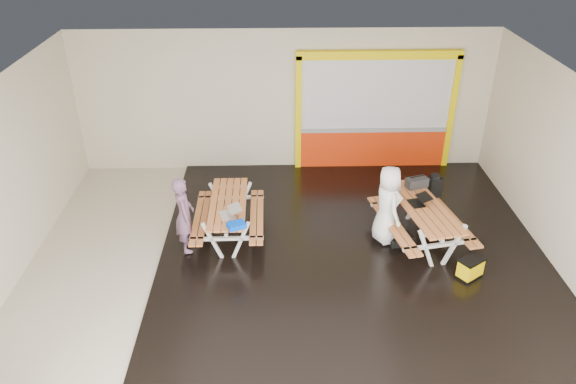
{
  "coord_description": "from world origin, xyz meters",
  "views": [
    {
      "loc": [
        -0.25,
        -8.64,
        6.42
      ],
      "look_at": [
        0.0,
        0.9,
        1.0
      ],
      "focal_mm": 34.39,
      "sensor_mm": 36.0,
      "label": 1
    }
  ],
  "objects_px": {
    "person_right": "(387,205)",
    "backpack": "(434,186)",
    "laptop_right": "(419,201)",
    "picnic_table_right": "(422,215)",
    "person_left": "(184,215)",
    "dark_case": "(400,239)",
    "fluke_bag": "(470,268)",
    "blue_pouch": "(236,225)",
    "picnic_table_left": "(229,211)",
    "laptop_left": "(230,213)",
    "toolbox": "(417,183)"
  },
  "relations": [
    {
      "from": "blue_pouch",
      "to": "person_left",
      "type": "bearing_deg",
      "value": 158.08
    },
    {
      "from": "person_right",
      "to": "blue_pouch",
      "type": "height_order",
      "value": "person_right"
    },
    {
      "from": "picnic_table_right",
      "to": "laptop_left",
      "type": "height_order",
      "value": "laptop_left"
    },
    {
      "from": "person_right",
      "to": "backpack",
      "type": "xyz_separation_m",
      "value": [
        1.17,
        0.92,
        -0.12
      ]
    },
    {
      "from": "laptop_left",
      "to": "toolbox",
      "type": "xyz_separation_m",
      "value": [
        3.8,
        0.93,
        0.09
      ]
    },
    {
      "from": "picnic_table_right",
      "to": "laptop_left",
      "type": "xyz_separation_m",
      "value": [
        -3.77,
        -0.17,
        0.21
      ]
    },
    {
      "from": "person_left",
      "to": "fluke_bag",
      "type": "relative_size",
      "value": 2.82
    },
    {
      "from": "toolbox",
      "to": "blue_pouch",
      "type": "bearing_deg",
      "value": -159.53
    },
    {
      "from": "picnic_table_right",
      "to": "dark_case",
      "type": "height_order",
      "value": "picnic_table_right"
    },
    {
      "from": "laptop_right",
      "to": "dark_case",
      "type": "distance_m",
      "value": 0.87
    },
    {
      "from": "person_right",
      "to": "laptop_left",
      "type": "relative_size",
      "value": 3.3
    },
    {
      "from": "picnic_table_right",
      "to": "laptop_right",
      "type": "xyz_separation_m",
      "value": [
        -0.07,
        0.1,
        0.26
      ]
    },
    {
      "from": "picnic_table_right",
      "to": "dark_case",
      "type": "xyz_separation_m",
      "value": [
        -0.4,
        -0.06,
        -0.53
      ]
    },
    {
      "from": "person_right",
      "to": "blue_pouch",
      "type": "relative_size",
      "value": 4.99
    },
    {
      "from": "dark_case",
      "to": "fluke_bag",
      "type": "xyz_separation_m",
      "value": [
        1.05,
        -1.13,
        0.1
      ]
    },
    {
      "from": "person_left",
      "to": "person_right",
      "type": "distance_m",
      "value": 3.93
    },
    {
      "from": "laptop_left",
      "to": "laptop_right",
      "type": "relative_size",
      "value": 1.06
    },
    {
      "from": "laptop_left",
      "to": "blue_pouch",
      "type": "bearing_deg",
      "value": -70.7
    },
    {
      "from": "blue_pouch",
      "to": "backpack",
      "type": "xyz_separation_m",
      "value": [
        4.08,
        1.53,
        -0.08
      ]
    },
    {
      "from": "dark_case",
      "to": "person_left",
      "type": "bearing_deg",
      "value": -178.28
    },
    {
      "from": "laptop_left",
      "to": "blue_pouch",
      "type": "relative_size",
      "value": 1.51
    },
    {
      "from": "person_left",
      "to": "toolbox",
      "type": "bearing_deg",
      "value": -90.13
    },
    {
      "from": "picnic_table_right",
      "to": "person_left",
      "type": "xyz_separation_m",
      "value": [
        -4.64,
        -0.18,
        0.19
      ]
    },
    {
      "from": "picnic_table_right",
      "to": "blue_pouch",
      "type": "height_order",
      "value": "blue_pouch"
    },
    {
      "from": "person_left",
      "to": "laptop_right",
      "type": "distance_m",
      "value": 4.58
    },
    {
      "from": "person_right",
      "to": "fluke_bag",
      "type": "bearing_deg",
      "value": -144.04
    },
    {
      "from": "picnic_table_left",
      "to": "laptop_left",
      "type": "distance_m",
      "value": 0.55
    },
    {
      "from": "laptop_left",
      "to": "picnic_table_left",
      "type": "bearing_deg",
      "value": 98.13
    },
    {
      "from": "picnic_table_left",
      "to": "person_right",
      "type": "bearing_deg",
      "value": -5.67
    },
    {
      "from": "person_right",
      "to": "dark_case",
      "type": "bearing_deg",
      "value": -114.79
    },
    {
      "from": "blue_pouch",
      "to": "picnic_table_left",
      "type": "bearing_deg",
      "value": 103.51
    },
    {
      "from": "blue_pouch",
      "to": "fluke_bag",
      "type": "xyz_separation_m",
      "value": [
        4.27,
        -0.59,
        -0.62
      ]
    },
    {
      "from": "picnic_table_right",
      "to": "person_left",
      "type": "distance_m",
      "value": 4.65
    },
    {
      "from": "backpack",
      "to": "fluke_bag",
      "type": "bearing_deg",
      "value": -84.82
    },
    {
      "from": "blue_pouch",
      "to": "fluke_bag",
      "type": "height_order",
      "value": "blue_pouch"
    },
    {
      "from": "picnic_table_left",
      "to": "blue_pouch",
      "type": "xyz_separation_m",
      "value": [
        0.22,
        -0.91,
        0.24
      ]
    },
    {
      "from": "blue_pouch",
      "to": "toolbox",
      "type": "bearing_deg",
      "value": 20.47
    },
    {
      "from": "person_right",
      "to": "fluke_bag",
      "type": "relative_size",
      "value": 2.93
    },
    {
      "from": "laptop_right",
      "to": "person_right",
      "type": "bearing_deg",
      "value": -171.69
    },
    {
      "from": "picnic_table_right",
      "to": "fluke_bag",
      "type": "height_order",
      "value": "picnic_table_right"
    },
    {
      "from": "picnic_table_left",
      "to": "picnic_table_right",
      "type": "bearing_deg",
      "value": -4.75
    },
    {
      "from": "picnic_table_left",
      "to": "toolbox",
      "type": "xyz_separation_m",
      "value": [
        3.87,
        0.45,
        0.34
      ]
    },
    {
      "from": "picnic_table_right",
      "to": "dark_case",
      "type": "bearing_deg",
      "value": -171.88
    },
    {
      "from": "person_left",
      "to": "dark_case",
      "type": "relative_size",
      "value": 3.3
    },
    {
      "from": "picnic_table_left",
      "to": "laptop_left",
      "type": "relative_size",
      "value": 4.23
    },
    {
      "from": "person_right",
      "to": "dark_case",
      "type": "distance_m",
      "value": 0.83
    },
    {
      "from": "picnic_table_right",
      "to": "laptop_right",
      "type": "bearing_deg",
      "value": 123.53
    },
    {
      "from": "person_left",
      "to": "dark_case",
      "type": "xyz_separation_m",
      "value": [
        4.24,
        0.13,
        -0.72
      ]
    },
    {
      "from": "laptop_right",
      "to": "fluke_bag",
      "type": "relative_size",
      "value": 0.84
    },
    {
      "from": "laptop_left",
      "to": "laptop_right",
      "type": "bearing_deg",
      "value": 4.13
    }
  ]
}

